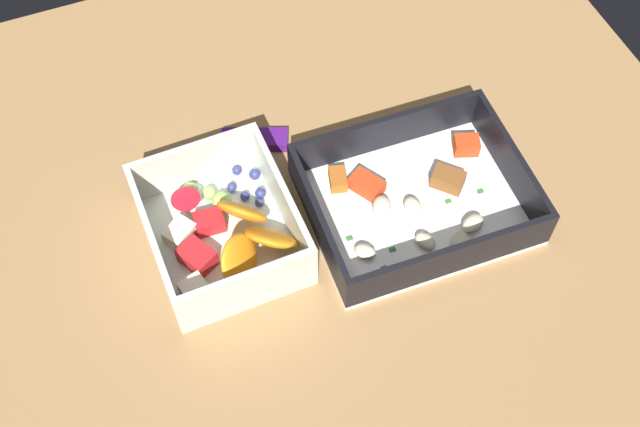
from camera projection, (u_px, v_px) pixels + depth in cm
name	position (u px, v px, depth cm)	size (l,w,h in cm)	color
table_surface	(337.00, 223.00, 80.11)	(80.00, 80.00, 2.00)	#9E7547
pasta_container	(416.00, 200.00, 78.60)	(21.64, 17.26, 5.11)	white
fruit_bowl	(224.00, 231.00, 75.82)	(14.21, 16.09, 6.15)	silver
candy_bar	(255.00, 140.00, 83.78)	(7.00, 2.40, 1.20)	#51197A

